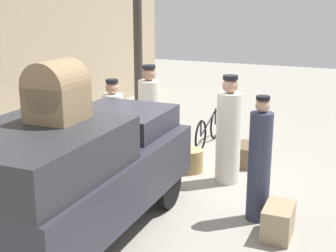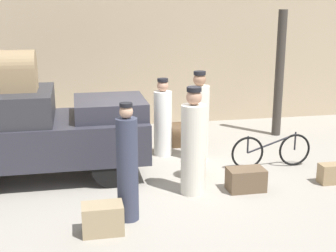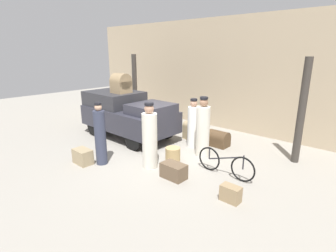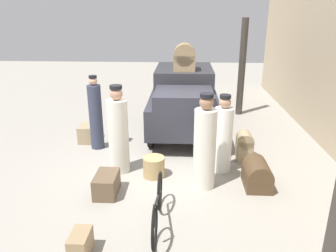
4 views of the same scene
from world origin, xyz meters
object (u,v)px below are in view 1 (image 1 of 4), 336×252
at_px(porter_with_bicycle, 228,134).
at_px(suitcase_black_upright, 103,141).
at_px(wicker_basket, 191,160).
at_px(conductor_in_dark_uniform, 113,128).
at_px(porter_standing_middle, 149,117).
at_px(bicycle, 208,130).
at_px(truck, 74,170).
at_px(porter_carrying_trunk, 259,164).
at_px(trunk_on_truck_roof, 57,92).
at_px(suitcase_small_leather, 278,221).
at_px(suitcase_tan_flat, 262,133).
at_px(trunk_wicker_pale, 244,155).
at_px(trunk_barrel_dark, 71,154).

height_order(porter_with_bicycle, suitcase_black_upright, porter_with_bicycle).
bearing_deg(wicker_basket, conductor_in_dark_uniform, 102.82).
bearing_deg(porter_standing_middle, bicycle, -31.62).
distance_m(truck, porter_standing_middle, 3.22).
distance_m(wicker_basket, porter_carrying_trunk, 2.19).
relative_size(bicycle, porter_standing_middle, 0.89).
distance_m(bicycle, conductor_in_dark_uniform, 2.35).
bearing_deg(porter_standing_middle, wicker_basket, -109.76).
bearing_deg(truck, conductor_in_dark_uniform, 18.34).
relative_size(bicycle, suitcase_black_upright, 2.36).
bearing_deg(suitcase_black_upright, conductor_in_dark_uniform, -136.19).
bearing_deg(porter_with_bicycle, suitcase_black_upright, 79.29).
bearing_deg(trunk_on_truck_roof, porter_carrying_trunk, -51.70).
distance_m(suitcase_small_leather, trunk_on_truck_roof, 3.33).
relative_size(porter_standing_middle, suitcase_black_upright, 2.64).
bearing_deg(trunk_on_truck_roof, bicycle, -4.58).
relative_size(truck, bicycle, 2.26).
distance_m(suitcase_tan_flat, trunk_on_truck_roof, 5.95).
height_order(porter_standing_middle, porter_with_bicycle, porter_with_bicycle).
relative_size(bicycle, suitcase_tan_flat, 3.82).
height_order(suitcase_small_leather, suitcase_black_upright, suitcase_black_upright).
xyz_separation_m(conductor_in_dark_uniform, suitcase_tan_flat, (2.71, -2.23, -0.58)).
relative_size(truck, suitcase_black_upright, 5.33).
xyz_separation_m(porter_carrying_trunk, suitcase_black_upright, (1.74, 3.58, -0.60)).
distance_m(porter_standing_middle, suitcase_small_leather, 3.70).
bearing_deg(porter_carrying_trunk, conductor_in_dark_uniform, 69.71).
xyz_separation_m(bicycle, trunk_on_truck_roof, (-4.75, 0.38, 1.67)).
height_order(wicker_basket, porter_standing_middle, porter_standing_middle).
distance_m(truck, suitcase_black_upright, 3.54).
height_order(wicker_basket, porter_with_bicycle, porter_with_bicycle).
bearing_deg(porter_carrying_trunk, trunk_on_truck_roof, 128.30).
xyz_separation_m(wicker_basket, suitcase_small_leather, (-1.83, -1.91, 0.01)).
height_order(suitcase_black_upright, suitcase_tan_flat, suitcase_black_upright).
height_order(porter_with_bicycle, trunk_wicker_pale, porter_with_bicycle).
relative_size(trunk_barrel_dark, trunk_on_truck_roof, 0.92).
distance_m(porter_carrying_trunk, trunk_barrel_dark, 3.61).
height_order(porter_with_bicycle, trunk_barrel_dark, porter_with_bicycle).
xyz_separation_m(suitcase_black_upright, trunk_wicker_pale, (0.42, -2.86, -0.05)).
xyz_separation_m(porter_standing_middle, porter_carrying_trunk, (-1.78, -2.54, -0.00)).
distance_m(bicycle, porter_with_bicycle, 2.15).
height_order(trunk_wicker_pale, trunk_barrel_dark, trunk_barrel_dark).
bearing_deg(suitcase_small_leather, truck, 111.80).
relative_size(conductor_in_dark_uniform, trunk_barrel_dark, 2.49).
relative_size(suitcase_black_upright, trunk_barrel_dark, 1.05).
distance_m(wicker_basket, suitcase_tan_flat, 2.52).
relative_size(conductor_in_dark_uniform, trunk_wicker_pale, 2.58).
height_order(bicycle, trunk_barrel_dark, bicycle).
relative_size(truck, trunk_wicker_pale, 5.80).
relative_size(trunk_wicker_pale, trunk_on_truck_roof, 0.89).
bearing_deg(suitcase_black_upright, trunk_wicker_pale, -81.64).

